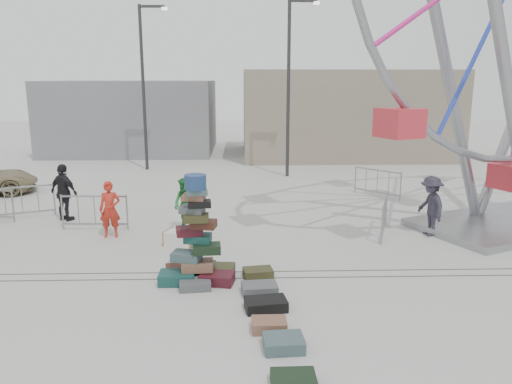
{
  "coord_description": "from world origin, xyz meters",
  "views": [
    {
      "loc": [
        0.83,
        -10.28,
        4.55
      ],
      "look_at": [
        1.2,
        2.23,
        1.69
      ],
      "focal_mm": 35.0,
      "sensor_mm": 36.0,
      "label": 1
    }
  ],
  "objects_px": {
    "lamp_post_left": "(145,80)",
    "barricade_wheel_back": "(377,183)",
    "barricade_dummy_c": "(95,212)",
    "pedestrian_grey": "(431,206)",
    "lamp_post_right": "(291,80)",
    "pedestrian_red": "(110,209)",
    "barricade_wheel_front": "(384,216)",
    "pedestrian_black": "(64,193)",
    "barricade_dummy_b": "(22,202)",
    "suitcase_tower": "(197,251)",
    "steamer_trunk": "(180,239)",
    "pedestrian_green": "(185,205)"
  },
  "relations": [
    {
      "from": "lamp_post_left",
      "to": "barricade_wheel_back",
      "type": "distance_m",
      "value": 12.5
    },
    {
      "from": "barricade_dummy_c",
      "to": "pedestrian_grey",
      "type": "relative_size",
      "value": 1.12
    },
    {
      "from": "lamp_post_right",
      "to": "pedestrian_red",
      "type": "distance_m",
      "value": 11.59
    },
    {
      "from": "barricade_wheel_front",
      "to": "pedestrian_black",
      "type": "height_order",
      "value": "pedestrian_black"
    },
    {
      "from": "barricade_dummy_b",
      "to": "pedestrian_black",
      "type": "xyz_separation_m",
      "value": [
        1.54,
        -0.35,
        0.39
      ]
    },
    {
      "from": "lamp_post_left",
      "to": "suitcase_tower",
      "type": "relative_size",
      "value": 3.22
    },
    {
      "from": "steamer_trunk",
      "to": "pedestrian_grey",
      "type": "bearing_deg",
      "value": 27.31
    },
    {
      "from": "pedestrian_green",
      "to": "pedestrian_grey",
      "type": "xyz_separation_m",
      "value": [
        7.28,
        -0.68,
        0.08
      ]
    },
    {
      "from": "suitcase_tower",
      "to": "barricade_wheel_back",
      "type": "height_order",
      "value": "suitcase_tower"
    },
    {
      "from": "pedestrian_green",
      "to": "lamp_post_right",
      "type": "bearing_deg",
      "value": 105.75
    },
    {
      "from": "barricade_wheel_back",
      "to": "pedestrian_red",
      "type": "relative_size",
      "value": 1.2
    },
    {
      "from": "lamp_post_right",
      "to": "suitcase_tower",
      "type": "relative_size",
      "value": 3.22
    },
    {
      "from": "lamp_post_right",
      "to": "lamp_post_left",
      "type": "distance_m",
      "value": 7.28
    },
    {
      "from": "barricade_wheel_back",
      "to": "barricade_dummy_b",
      "type": "bearing_deg",
      "value": -122.59
    },
    {
      "from": "steamer_trunk",
      "to": "barricade_dummy_b",
      "type": "xyz_separation_m",
      "value": [
        -5.58,
        2.99,
        0.35
      ]
    },
    {
      "from": "pedestrian_red",
      "to": "pedestrian_grey",
      "type": "relative_size",
      "value": 0.93
    },
    {
      "from": "suitcase_tower",
      "to": "pedestrian_green",
      "type": "distance_m",
      "value": 3.95
    },
    {
      "from": "lamp_post_left",
      "to": "barricade_wheel_front",
      "type": "xyz_separation_m",
      "value": [
        8.97,
        -11.14,
        -3.93
      ]
    },
    {
      "from": "barricade_dummy_b",
      "to": "barricade_wheel_front",
      "type": "distance_m",
      "value": 11.73
    },
    {
      "from": "pedestrian_red",
      "to": "pedestrian_black",
      "type": "distance_m",
      "value": 2.62
    },
    {
      "from": "lamp_post_right",
      "to": "steamer_trunk",
      "type": "distance_m",
      "value": 11.58
    },
    {
      "from": "barricade_wheel_front",
      "to": "pedestrian_green",
      "type": "height_order",
      "value": "pedestrian_green"
    },
    {
      "from": "barricade_wheel_front",
      "to": "barricade_dummy_b",
      "type": "bearing_deg",
      "value": 98.64
    },
    {
      "from": "steamer_trunk",
      "to": "barricade_wheel_front",
      "type": "height_order",
      "value": "barricade_wheel_front"
    },
    {
      "from": "suitcase_tower",
      "to": "barricade_dummy_b",
      "type": "bearing_deg",
      "value": 141.73
    },
    {
      "from": "lamp_post_right",
      "to": "pedestrian_grey",
      "type": "bearing_deg",
      "value": -70.4
    },
    {
      "from": "barricade_wheel_back",
      "to": "pedestrian_grey",
      "type": "xyz_separation_m",
      "value": [
        0.24,
        -4.95,
        0.34
      ]
    },
    {
      "from": "barricade_dummy_b",
      "to": "pedestrian_red",
      "type": "bearing_deg",
      "value": -53.34
    },
    {
      "from": "lamp_post_right",
      "to": "pedestrian_green",
      "type": "distance_m",
      "value": 10.14
    },
    {
      "from": "suitcase_tower",
      "to": "barricade_dummy_c",
      "type": "bearing_deg",
      "value": 133.37
    },
    {
      "from": "barricade_wheel_front",
      "to": "pedestrian_red",
      "type": "height_order",
      "value": "pedestrian_red"
    },
    {
      "from": "lamp_post_left",
      "to": "pedestrian_red",
      "type": "height_order",
      "value": "lamp_post_left"
    },
    {
      "from": "barricade_wheel_front",
      "to": "lamp_post_right",
      "type": "bearing_deg",
      "value": 31.25
    },
    {
      "from": "barricade_wheel_back",
      "to": "pedestrian_green",
      "type": "height_order",
      "value": "pedestrian_green"
    },
    {
      "from": "lamp_post_left",
      "to": "suitcase_tower",
      "type": "height_order",
      "value": "lamp_post_left"
    },
    {
      "from": "lamp_post_left",
      "to": "pedestrian_red",
      "type": "xyz_separation_m",
      "value": [
        0.9,
        -11.15,
        -3.65
      ]
    },
    {
      "from": "lamp_post_left",
      "to": "barricade_wheel_front",
      "type": "bearing_deg",
      "value": -51.17
    },
    {
      "from": "suitcase_tower",
      "to": "barricade_wheel_back",
      "type": "bearing_deg",
      "value": 54.8
    },
    {
      "from": "pedestrian_black",
      "to": "pedestrian_grey",
      "type": "bearing_deg",
      "value": -160.5
    },
    {
      "from": "suitcase_tower",
      "to": "lamp_post_right",
      "type": "bearing_deg",
      "value": 77.87
    },
    {
      "from": "suitcase_tower",
      "to": "pedestrian_black",
      "type": "relative_size",
      "value": 1.33
    },
    {
      "from": "barricade_dummy_c",
      "to": "pedestrian_black",
      "type": "height_order",
      "value": "pedestrian_black"
    },
    {
      "from": "steamer_trunk",
      "to": "barricade_dummy_b",
      "type": "bearing_deg",
      "value": 173.2
    },
    {
      "from": "lamp_post_left",
      "to": "barricade_dummy_b",
      "type": "relative_size",
      "value": 4.0
    },
    {
      "from": "barricade_dummy_c",
      "to": "barricade_dummy_b",
      "type": "bearing_deg",
      "value": 156.14
    },
    {
      "from": "lamp_post_left",
      "to": "barricade_dummy_c",
      "type": "height_order",
      "value": "lamp_post_left"
    },
    {
      "from": "pedestrian_green",
      "to": "barricade_dummy_c",
      "type": "bearing_deg",
      "value": -142.59
    },
    {
      "from": "lamp_post_right",
      "to": "lamp_post_left",
      "type": "relative_size",
      "value": 1.0
    },
    {
      "from": "steamer_trunk",
      "to": "pedestrian_red",
      "type": "distance_m",
      "value": 2.37
    },
    {
      "from": "barricade_wheel_front",
      "to": "pedestrian_black",
      "type": "bearing_deg",
      "value": 99.02
    }
  ]
}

